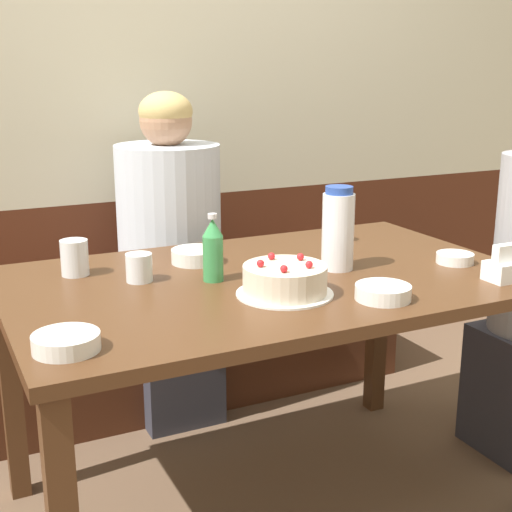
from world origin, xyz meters
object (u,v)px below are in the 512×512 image
(bowl_soup_white, at_px, (455,258))
(bowl_side_dish, at_px, (196,256))
(bench_seat, at_px, (176,350))
(napkin_holder, at_px, (506,267))
(glass_shot_small, at_px, (139,268))
(bowl_rice_small, at_px, (66,342))
(soju_bottle, at_px, (213,249))
(water_pitcher, at_px, (338,229))
(birthday_cake, at_px, (285,280))
(glass_water_tall, at_px, (75,258))
(glass_tumbler_short, at_px, (336,229))
(person_pale_blue_shirt, at_px, (171,261))
(bowl_sauce_shallow, at_px, (383,292))

(bowl_soup_white, distance_m, bowl_side_dish, 0.80)
(bench_seat, distance_m, napkin_holder, 1.42)
(glass_shot_small, bearing_deg, bowl_side_dish, 28.24)
(bowl_rice_small, xyz_separation_m, bowl_side_dish, (0.50, 0.53, 0.00))
(soju_bottle, bearing_deg, glass_shot_small, 156.09)
(water_pitcher, height_order, napkin_holder, water_pitcher)
(soju_bottle, distance_m, bowl_side_dish, 0.21)
(napkin_holder, distance_m, glass_shot_small, 1.03)
(bench_seat, relative_size, bowl_rice_small, 13.32)
(birthday_cake, height_order, glass_water_tall, glass_water_tall)
(bench_seat, relative_size, glass_tumbler_short, 21.88)
(bench_seat, bearing_deg, water_pitcher, -75.52)
(napkin_holder, distance_m, person_pale_blue_shirt, 1.24)
(water_pitcher, relative_size, bowl_side_dish, 1.66)
(bowl_side_dish, xyz_separation_m, glass_tumbler_short, (0.53, 0.04, 0.02))
(water_pitcher, xyz_separation_m, napkin_holder, (0.36, -0.31, -0.08))
(glass_shot_small, xyz_separation_m, person_pale_blue_shirt, (0.30, 0.61, -0.17))
(napkin_holder, height_order, glass_tumbler_short, napkin_holder)
(birthday_cake, xyz_separation_m, bowl_soup_white, (0.62, 0.05, -0.02))
(napkin_holder, distance_m, glass_tumbler_short, 0.63)
(napkin_holder, bearing_deg, glass_water_tall, 151.67)
(napkin_holder, relative_size, glass_water_tall, 1.06)
(bowl_sauce_shallow, xyz_separation_m, glass_water_tall, (-0.67, 0.57, 0.03))
(glass_tumbler_short, bearing_deg, glass_water_tall, -178.99)
(birthday_cake, xyz_separation_m, water_pitcher, (0.26, 0.15, 0.08))
(bowl_rice_small, bearing_deg, glass_water_tall, 76.01)
(birthday_cake, bearing_deg, glass_water_tall, 137.07)
(napkin_holder, bearing_deg, glass_tumbler_short, 107.20)
(water_pitcher, relative_size, glass_tumbler_short, 2.81)
(bowl_sauce_shallow, xyz_separation_m, glass_tumbler_short, (0.23, 0.59, 0.02))
(bowl_side_dish, bearing_deg, birthday_cake, -76.38)
(glass_water_tall, bearing_deg, glass_tumbler_short, 1.01)
(bowl_soup_white, bearing_deg, bowl_rice_small, -171.57)
(water_pitcher, distance_m, bowl_rice_small, 0.91)
(bowl_side_dish, xyz_separation_m, person_pale_blue_shirt, (0.09, 0.49, -0.15))
(napkin_holder, bearing_deg, bowl_soup_white, 91.48)
(birthday_cake, relative_size, glass_shot_small, 3.25)
(water_pitcher, xyz_separation_m, glass_water_tall, (-0.72, 0.28, -0.07))
(soju_bottle, xyz_separation_m, glass_tumbler_short, (0.56, 0.24, -0.05))
(bowl_soup_white, bearing_deg, water_pitcher, 163.82)
(bench_seat, xyz_separation_m, water_pitcher, (0.22, -0.85, 0.66))
(water_pitcher, xyz_separation_m, bowl_side_dish, (-0.35, 0.25, -0.10))
(bowl_side_dish, relative_size, glass_water_tall, 1.44)
(water_pitcher, height_order, glass_shot_small, water_pitcher)
(birthday_cake, height_order, glass_shot_small, birthday_cake)
(glass_water_tall, bearing_deg, napkin_holder, -28.33)
(soju_bottle, xyz_separation_m, bowl_rice_small, (-0.48, -0.33, -0.07))
(bowl_rice_small, xyz_separation_m, bowl_sauce_shallow, (0.81, -0.01, 0.00))
(napkin_holder, height_order, bowl_rice_small, napkin_holder)
(glass_water_tall, xyz_separation_m, glass_shot_small, (0.15, -0.14, -0.01))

